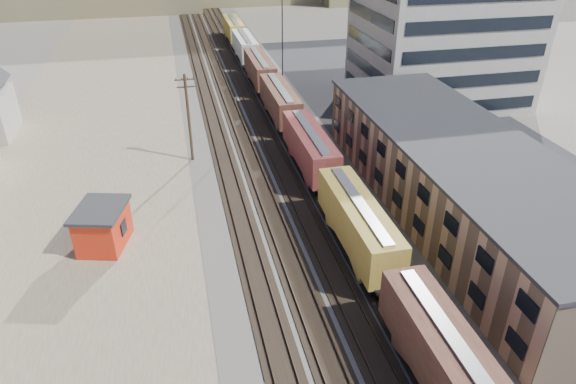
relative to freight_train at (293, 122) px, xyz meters
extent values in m
cube|color=#4C4742|center=(-3.80, 6.00, -2.76)|extent=(18.00, 200.00, 0.06)
cube|color=#6F5D4C|center=(-23.80, -4.00, -2.78)|extent=(24.00, 180.00, 0.03)
cube|color=#232326|center=(18.20, -9.00, -2.77)|extent=(26.00, 120.00, 0.04)
cube|color=black|center=(-8.80, 6.00, -2.69)|extent=(2.60, 200.00, 0.08)
cube|color=#38281E|center=(-9.52, 6.00, -2.57)|extent=(0.08, 200.00, 0.16)
cube|color=#38281E|center=(-8.08, 6.00, -2.57)|extent=(0.08, 200.00, 0.16)
cube|color=black|center=(-5.80, 6.00, -2.69)|extent=(2.60, 200.00, 0.08)
cube|color=#38281E|center=(-6.52, 6.00, -2.57)|extent=(0.08, 200.00, 0.16)
cube|color=#38281E|center=(-5.08, 6.00, -2.57)|extent=(0.08, 200.00, 0.16)
cube|color=black|center=(-2.80, 6.00, -2.69)|extent=(2.60, 200.00, 0.08)
cube|color=#38281E|center=(-3.52, 6.00, -2.57)|extent=(0.08, 200.00, 0.16)
cube|color=#38281E|center=(-2.08, 6.00, -2.57)|extent=(0.08, 200.00, 0.16)
cube|color=black|center=(0.00, 6.00, -2.69)|extent=(2.60, 200.00, 0.08)
cube|color=#38281E|center=(-0.72, 6.00, -2.57)|extent=(0.08, 200.00, 0.16)
cube|color=#38281E|center=(0.72, 6.00, -2.57)|extent=(0.08, 200.00, 0.16)
cube|color=black|center=(0.00, -32.93, -2.04)|extent=(2.20, 2.20, 0.90)
cube|color=#44281D|center=(0.00, -38.00, 0.11)|extent=(3.00, 13.34, 3.40)
cube|color=#B7B7B2|center=(0.00, -38.00, 1.89)|extent=(0.90, 12.32, 0.16)
cube|color=black|center=(0.00, -27.88, -2.04)|extent=(2.20, 2.20, 0.90)
cube|color=black|center=(0.00, -17.73, -2.04)|extent=(2.20, 2.20, 0.90)
cube|color=#B48E2F|center=(0.00, -22.80, 0.11)|extent=(3.00, 13.34, 3.40)
cube|color=#B7B7B2|center=(0.00, -22.80, 1.89)|extent=(0.90, 12.32, 0.16)
cube|color=black|center=(0.00, -12.68, -2.04)|extent=(2.20, 2.20, 0.90)
cube|color=black|center=(0.00, -2.53, -2.04)|extent=(2.20, 2.20, 0.90)
cube|color=maroon|center=(0.00, -7.60, 0.11)|extent=(3.00, 13.34, 3.40)
cube|color=#B7B7B2|center=(0.00, -7.60, 1.89)|extent=(0.90, 12.33, 0.16)
cube|color=black|center=(0.00, 2.52, -2.04)|extent=(2.20, 2.20, 0.90)
cube|color=black|center=(0.00, 12.67, -2.04)|extent=(2.20, 2.20, 0.90)
cube|color=#44281D|center=(0.00, 7.60, 0.11)|extent=(3.00, 13.34, 3.40)
cube|color=#B7B7B2|center=(0.00, 7.60, 1.89)|extent=(0.90, 12.33, 0.16)
cube|color=black|center=(0.00, 17.72, -2.04)|extent=(2.20, 2.20, 0.90)
cube|color=black|center=(0.00, 27.87, -2.04)|extent=(2.20, 2.20, 0.90)
cube|color=#44281D|center=(0.00, 22.80, 0.11)|extent=(3.00, 13.34, 3.40)
cube|color=#B7B7B2|center=(0.00, 22.80, 1.89)|extent=(0.90, 12.32, 0.16)
cube|color=black|center=(0.00, 32.92, -2.04)|extent=(2.20, 2.20, 0.90)
cube|color=black|center=(0.00, 43.07, -2.04)|extent=(2.20, 2.20, 0.90)
cube|color=beige|center=(0.00, 38.00, 0.11)|extent=(3.00, 13.34, 3.40)
cube|color=#B7B7B2|center=(0.00, 38.00, 1.89)|extent=(0.90, 12.32, 0.16)
cube|color=black|center=(0.00, 48.12, -2.04)|extent=(2.20, 2.20, 0.90)
cube|color=black|center=(0.00, 58.27, -2.04)|extent=(2.20, 2.20, 0.90)
cube|color=#B48E2F|center=(0.00, 53.20, 0.11)|extent=(3.00, 13.34, 3.40)
cube|color=#B7B7B2|center=(0.00, 53.20, 1.89)|extent=(0.90, 12.32, 0.16)
cube|color=tan|center=(11.20, -19.00, 0.71)|extent=(12.00, 40.00, 7.00)
cube|color=#2D2D30|center=(11.20, -19.00, 4.31)|extent=(12.40, 40.40, 0.30)
cube|color=black|center=(5.15, -19.00, -0.59)|extent=(0.12, 36.00, 1.20)
cube|color=black|center=(5.15, -19.00, 2.41)|extent=(0.12, 36.00, 1.20)
cube|color=#9E998E|center=(24.20, 11.00, 6.21)|extent=(22.00, 18.00, 18.00)
cube|color=black|center=(13.15, 11.00, 6.21)|extent=(0.12, 16.00, 16.00)
cube|color=black|center=(24.20, 1.95, 6.21)|extent=(20.00, 0.12, 16.00)
cylinder|color=#382619|center=(-12.30, -2.00, 2.21)|extent=(0.32, 0.32, 10.00)
cube|color=#382619|center=(-12.30, -2.00, 6.61)|extent=(2.20, 0.14, 0.14)
cube|color=#382619|center=(-12.30, -2.00, 5.81)|extent=(1.90, 0.14, 0.14)
cylinder|color=black|center=(-11.70, -2.00, 6.76)|extent=(0.08, 0.08, 0.22)
cylinder|color=black|center=(2.20, 16.00, 6.21)|extent=(0.16, 0.16, 18.00)
cube|color=red|center=(-20.67, -17.25, -1.08)|extent=(4.50, 5.31, 3.43)
cube|color=#2D2D30|center=(-20.67, -17.25, 0.75)|extent=(5.07, 5.87, 0.29)
cube|color=black|center=(-18.96, -17.71, -0.96)|extent=(0.41, 1.13, 1.14)
imported|color=navy|center=(22.03, -3.77, -2.02)|extent=(6.08, 4.92, 1.54)
imported|color=silver|center=(23.48, 13.20, -2.13)|extent=(2.98, 4.19, 1.33)
camera|label=1|loc=(-13.55, -56.02, 22.90)|focal=32.00mm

